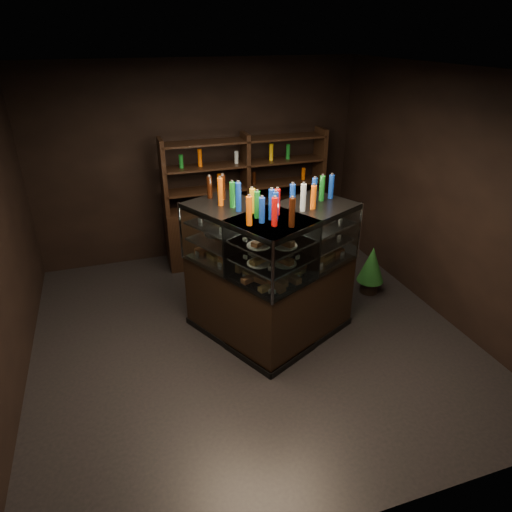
{
  "coord_description": "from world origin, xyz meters",
  "views": [
    {
      "loc": [
        -1.37,
        -4.35,
        3.35
      ],
      "look_at": [
        -0.02,
        -0.32,
        1.23
      ],
      "focal_mm": 32.0,
      "sensor_mm": 36.0,
      "label": 1
    }
  ],
  "objects": [
    {
      "name": "ground",
      "position": [
        0.0,
        0.0,
        0.0
      ],
      "size": [
        5.0,
        5.0,
        0.0
      ],
      "primitive_type": "plane",
      "color": "black",
      "rests_on": "ground"
    },
    {
      "name": "room_shell",
      "position": [
        0.0,
        0.0,
        1.94
      ],
      "size": [
        5.02,
        5.02,
        3.01
      ],
      "color": "black",
      "rests_on": "ground"
    },
    {
      "name": "display_case",
      "position": [
        0.22,
        -0.1,
        0.54
      ],
      "size": [
        1.99,
        1.66,
        1.62
      ],
      "rotation": [
        0.0,
        0.0,
        -0.33
      ],
      "color": "black",
      "rests_on": "ground"
    },
    {
      "name": "food_display",
      "position": [
        0.22,
        -0.1,
        1.21
      ],
      "size": [
        1.53,
        1.29,
        0.49
      ],
      "color": "#D47E4C",
      "rests_on": "display_case"
    },
    {
      "name": "bottles_top",
      "position": [
        0.22,
        -0.1,
        1.75
      ],
      "size": [
        1.36,
        1.15,
        0.3
      ],
      "color": "yellow",
      "rests_on": "display_case"
    },
    {
      "name": "potted_conifer",
      "position": [
        1.91,
        0.43,
        0.45
      ],
      "size": [
        0.37,
        0.37,
        0.79
      ],
      "rotation": [
        0.0,
        0.0,
        0.43
      ],
      "color": "black",
      "rests_on": "ground"
    },
    {
      "name": "back_shelving",
      "position": [
        0.6,
        2.05,
        0.6
      ],
      "size": [
        2.51,
        0.43,
        2.0
      ],
      "rotation": [
        0.0,
        0.0,
        -0.0
      ],
      "color": "black",
      "rests_on": "ground"
    }
  ]
}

